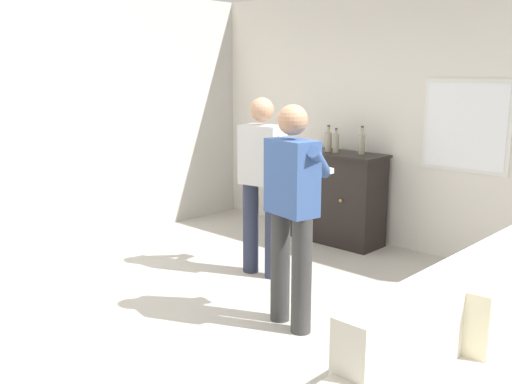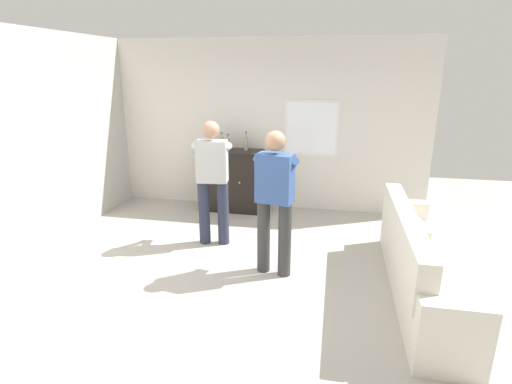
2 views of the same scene
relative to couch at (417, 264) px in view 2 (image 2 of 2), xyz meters
The scene contains 10 objects.
ground 2.05m from the couch, behind, with size 10.40×10.40×0.00m, color #B2ADA3.
wall_back_with_window 3.42m from the couch, 128.01° to the left, with size 5.20×0.15×2.80m.
wall_side_left 4.80m from the couch, behind, with size 0.12×5.20×2.80m, color beige.
couch is the anchor object (origin of this frame).
sideboard_cabinet 3.42m from the couch, 139.87° to the left, with size 1.07×0.49×1.03m.
bottle_wine_green 3.36m from the couch, 136.20° to the left, with size 0.07×0.07×0.31m.
bottle_liquor_amber 3.59m from the couch, 141.59° to the left, with size 0.08×0.08×0.30m.
bottle_spirits_clear 3.51m from the couch, 140.45° to the left, with size 0.07×0.07×0.27m.
person_standing_left 2.69m from the couch, 161.64° to the left, with size 0.55×0.50×1.68m.
person_standing_right 1.67m from the couch, behind, with size 0.55×0.51×1.68m.
Camera 2 is at (1.09, -3.96, 2.31)m, focal length 28.00 mm.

